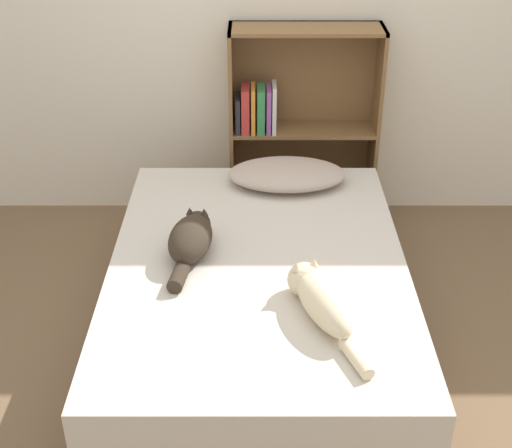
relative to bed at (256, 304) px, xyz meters
name	(u,v)px	position (x,y,z in m)	size (l,w,h in m)	color
ground_plane	(256,343)	(0.00, 0.00, -0.22)	(8.00, 8.00, 0.00)	brown
bed	(256,304)	(0.00, 0.00, 0.00)	(1.30, 1.85, 0.45)	brown
pillow	(285,174)	(0.15, 0.71, 0.28)	(0.60, 0.36, 0.11)	#B29E8E
cat_light	(318,299)	(0.23, -0.37, 0.30)	(0.29, 0.57, 0.16)	beige
cat_dark	(189,239)	(-0.29, 0.06, 0.30)	(0.23, 0.49, 0.16)	#33281E
bookshelf	(294,123)	(0.22, 1.19, 0.36)	(0.82, 0.26, 1.14)	brown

